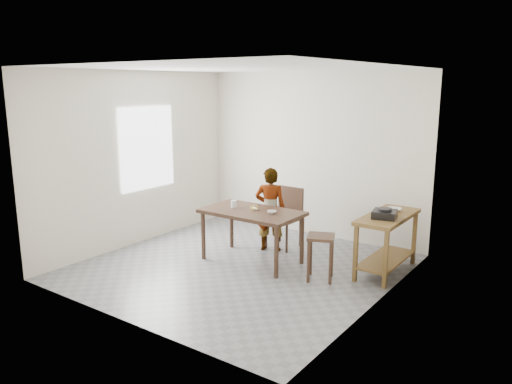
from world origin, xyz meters
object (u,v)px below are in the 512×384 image
Objects in this scene: dining_table at (252,236)px; child at (270,209)px; prep_counter at (386,244)px; dining_chair at (283,218)px; stool at (320,258)px.

dining_table is 1.09× the size of child.
dining_chair reaches higher than prep_counter.
child reaches higher than prep_counter.
dining_table is 2.35× the size of stool.
stool is (1.13, -0.04, -0.08)m from dining_table.
dining_chair is 1.40m from stool.
dining_table is 1.51× the size of dining_chair.
prep_counter is at bearing 160.15° from child.
stool is (1.11, -0.85, -0.16)m from dining_chair.
prep_counter is 0.94× the size of child.
dining_table is at bearing 72.55° from child.
child is at bearing 152.92° from stool.
dining_chair is (-1.70, 0.11, 0.06)m from prep_counter.
prep_counter is 1.30× the size of dining_chair.
stool is at bearing -128.61° from prep_counter.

